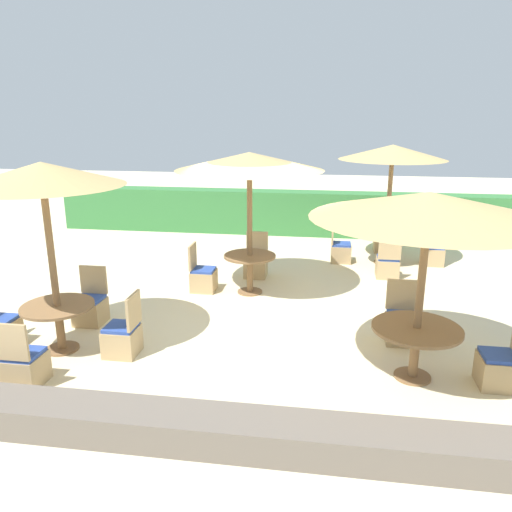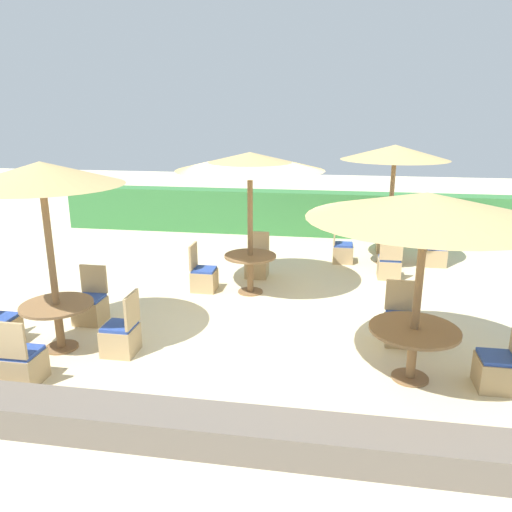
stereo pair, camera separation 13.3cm
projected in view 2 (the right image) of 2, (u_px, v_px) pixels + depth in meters
ground_plane at (250, 316)px, 8.58m from camera, size 40.00×40.00×0.00m
hedge_row at (287, 213)px, 14.15m from camera, size 13.00×0.70×1.22m
stone_border at (193, 429)px, 5.24m from camera, size 10.00×0.56×0.36m
parasol_back_right at (395, 153)px, 10.81m from camera, size 2.35×2.35×2.69m
round_table_back_right at (388, 239)px, 11.34m from camera, size 1.16×1.16×0.73m
patio_chair_back_right_south at (389, 266)px, 10.44m from camera, size 0.46×0.46×0.93m
patio_chair_back_right_north at (386, 241)px, 12.41m from camera, size 0.46×0.46×0.93m
patio_chair_back_right_east at (436, 254)px, 11.31m from camera, size 0.46×0.46×0.93m
patio_chair_back_right_west at (342, 251)px, 11.55m from camera, size 0.46×0.46×0.93m
parasol_center at (250, 162)px, 8.98m from camera, size 2.72×2.72×2.68m
round_table_center at (250, 264)px, 9.52m from camera, size 0.99×0.99×0.76m
patio_chair_center_west at (203, 277)px, 9.74m from camera, size 0.46×0.46×0.93m
patio_chair_center_north at (257, 264)px, 10.56m from camera, size 0.46×0.46×0.93m
parasol_front_left at (41, 175)px, 6.69m from camera, size 2.21×2.21×2.74m
round_table_front_left at (58, 314)px, 7.26m from camera, size 1.03×1.03×0.70m
patio_chair_front_left_south at (22, 364)px, 6.40m from camera, size 0.46×0.46×0.93m
patio_chair_front_left_west at (0, 328)px, 7.47m from camera, size 0.46×0.46×0.93m
patio_chair_front_left_north at (91, 307)px, 8.27m from camera, size 0.46×0.46×0.93m
patio_chair_front_left_east at (121, 337)px, 7.19m from camera, size 0.46×0.46×0.93m
parasol_front_right at (426, 207)px, 5.92m from camera, size 2.87×2.87×2.47m
round_table_front_right at (414, 338)px, 6.40m from camera, size 1.15×1.15×0.72m
patio_chair_front_right_east at (497, 369)px, 6.28m from camera, size 0.46×0.46×0.93m
patio_chair_front_right_north at (400, 326)px, 7.53m from camera, size 0.46×0.46×0.93m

